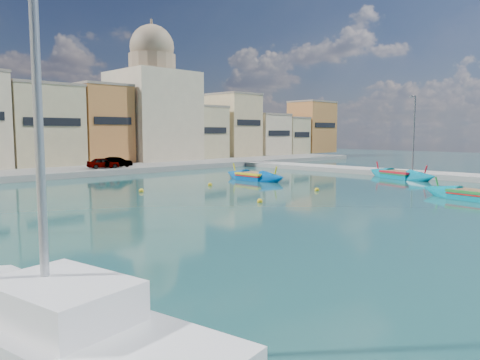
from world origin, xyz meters
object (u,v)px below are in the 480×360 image
luzzu_cyan_mid (400,176)px  luzzu_blue_south (476,196)px  quay_street_lamp (414,133)px  luzzu_green (254,177)px  church_block (153,103)px  yacht_south (1,321)px

luzzu_cyan_mid → luzzu_blue_south: (-10.12, -10.32, -0.03)m
quay_street_lamp → luzzu_cyan_mid: bearing=178.7°
quay_street_lamp → luzzu_cyan_mid: 4.75m
quay_street_lamp → luzzu_green: bearing=146.9°
church_block → quay_street_lamp: size_ratio=2.39×
luzzu_cyan_mid → yacht_south: 40.66m
quay_street_lamp → luzzu_cyan_mid: (-2.44, 0.06, -4.07)m
church_block → yacht_south: 56.83m
quay_street_lamp → yacht_south: bearing=-165.6°
luzzu_blue_south → luzzu_green: bearing=92.9°
quay_street_lamp → yacht_south: 43.18m
luzzu_cyan_mid → yacht_south: bearing=-164.7°
quay_street_lamp → yacht_south: yacht_south is taller
quay_street_lamp → church_block: bearing=102.3°
church_block → luzzu_green: size_ratio=2.46×
quay_street_lamp → luzzu_green: quay_street_lamp is taller
luzzu_cyan_mid → luzzu_green: size_ratio=1.13×
luzzu_cyan_mid → luzzu_green: luzzu_cyan_mid is taller
luzzu_green → luzzu_blue_south: bearing=-87.1°
church_block → luzzu_blue_south: (-5.12, -44.27, -8.17)m
luzzu_cyan_mid → yacht_south: (-39.22, -10.73, 0.19)m
quay_street_lamp → yacht_south: size_ratio=0.69×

